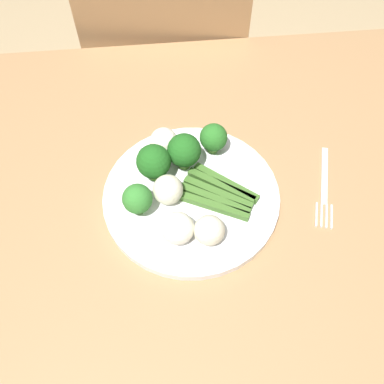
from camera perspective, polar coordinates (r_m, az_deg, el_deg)
The scene contains 14 objects.
ground_plane at distance 1.43m, azimuth -1.60°, elevation -17.95°, with size 6.00×6.00×0.02m, color tan.
dining_table at distance 0.81m, azimuth -2.69°, elevation -5.28°, with size 1.29×0.81×0.77m.
chair at distance 1.27m, azimuth -2.86°, elevation 13.27°, with size 0.44×0.44×0.87m.
plate at distance 0.70m, azimuth 0.00°, elevation -0.56°, with size 0.29×0.29×0.01m, color white.
asparagus_bundle at distance 0.69m, azimuth 3.71°, elevation -0.23°, with size 0.13×0.12×0.01m.
broccoli_near_center at distance 0.69m, azimuth -5.07°, elevation 4.05°, with size 0.06×0.06×0.07m.
broccoli_left at distance 0.73m, azimuth 3.00°, elevation 7.28°, with size 0.05×0.05×0.06m.
broccoli_back_right at distance 0.66m, azimuth -7.22°, elevation -0.94°, with size 0.05×0.05×0.06m.
broccoli_front at distance 0.70m, azimuth -0.96°, elevation 5.56°, with size 0.06×0.06×0.07m.
cauliflower_mid at distance 0.64m, azimuth -1.84°, elevation -4.87°, with size 0.05×0.05×0.05m, color white.
cauliflower_right at distance 0.73m, azimuth -3.57°, elevation 6.82°, with size 0.05×0.05×0.05m, color silver.
cauliflower_outer_edge at distance 0.64m, azimuth 2.45°, elevation -5.14°, with size 0.05×0.05×0.05m, color beige.
cauliflower_front_left at distance 0.67m, azimuth -2.89°, elevation 0.35°, with size 0.05×0.05×0.05m, color beige.
fork at distance 0.75m, azimuth 17.40°, elevation 0.64°, with size 0.06×0.16×0.00m.
Camera 1 is at (0.00, 0.39, 1.37)m, focal length 39.76 mm.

